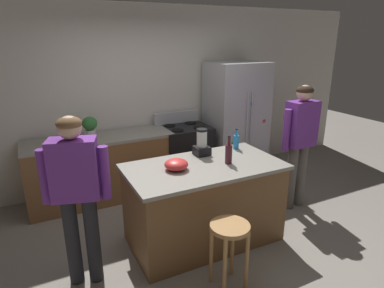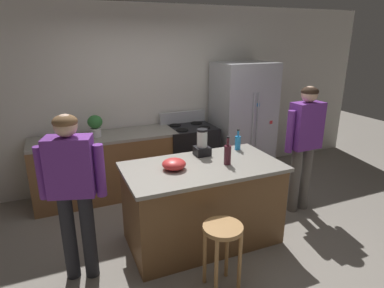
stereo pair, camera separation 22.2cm
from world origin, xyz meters
TOP-DOWN VIEW (x-y plane):
  - ground_plane at (0.00, 0.00)m, footprint 14.00×14.00m
  - back_wall at (0.00, 1.95)m, footprint 8.00×0.10m
  - kitchen_island at (0.00, 0.00)m, footprint 1.70×0.92m
  - back_counter_run at (-0.80, 1.55)m, footprint 2.00×0.64m
  - refrigerator at (1.41, 1.50)m, footprint 0.90×0.73m
  - stove_range at (0.48, 1.52)m, footprint 0.76×0.65m
  - person_by_island_left at (-1.33, -0.09)m, footprint 0.59×0.33m
  - person_by_sink_right at (1.49, 0.13)m, footprint 0.59×0.23m
  - bar_stool at (-0.16, -0.77)m, footprint 0.36×0.36m
  - potted_plant at (-0.91, 1.55)m, footprint 0.20×0.20m
  - blender_appliance at (0.13, 0.30)m, footprint 0.17×0.17m
  - bottle_wine at (0.26, -0.08)m, footprint 0.08×0.08m
  - bottle_soda at (0.61, 0.31)m, footprint 0.07×0.07m
  - mixing_bowl at (-0.32, 0.02)m, footprint 0.25×0.25m

SIDE VIEW (x-z plane):
  - ground_plane at x=0.00m, z-range 0.00..0.00m
  - back_counter_run at x=-0.80m, z-range 0.00..0.92m
  - kitchen_island at x=0.00m, z-range 0.00..0.92m
  - stove_range at x=0.48m, z-range -0.08..1.02m
  - bar_stool at x=-0.16m, z-range 0.18..0.83m
  - refrigerator at x=1.41m, z-range 0.00..1.86m
  - mixing_bowl at x=-0.32m, z-range 0.92..1.03m
  - person_by_island_left at x=-1.33m, z-range 0.17..1.79m
  - person_by_sink_right at x=1.49m, z-range 0.18..1.84m
  - bottle_soda at x=0.61m, z-range 0.89..1.14m
  - bottle_wine at x=0.26m, z-range 0.88..1.19m
  - blender_appliance at x=0.13m, z-range 0.89..1.21m
  - potted_plant at x=-0.91m, z-range 0.94..1.24m
  - back_wall at x=0.00m, z-range 0.00..2.70m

